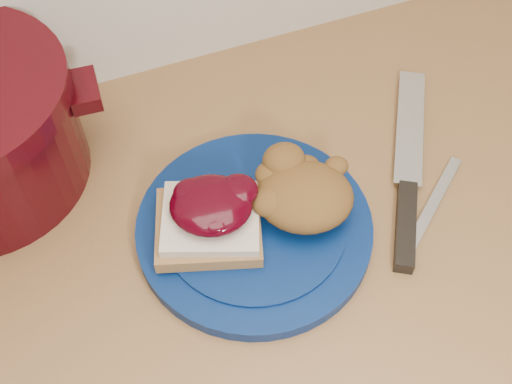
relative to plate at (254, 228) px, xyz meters
name	(u,v)px	position (x,y,z in m)	size (l,w,h in m)	color
base_cabinet	(228,378)	(-0.05, 0.01, -0.48)	(4.00, 0.60, 0.86)	beige
plate	(254,228)	(0.00, 0.00, 0.00)	(0.28, 0.28, 0.02)	#051C50
sandwich	(210,217)	(-0.05, 0.01, 0.04)	(0.14, 0.13, 0.06)	olive
stuffing_mound	(304,196)	(0.06, -0.01, 0.04)	(0.11, 0.10, 0.06)	brown
chef_knife	(407,196)	(0.19, -0.03, 0.00)	(0.19, 0.28, 0.02)	black
butter_knife	(431,208)	(0.21, -0.05, -0.01)	(0.17, 0.01, 0.00)	silver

